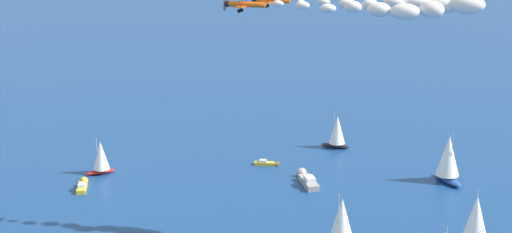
# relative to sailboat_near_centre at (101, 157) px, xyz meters

# --- Properties ---
(sailboat_near_centre) EXTENTS (5.15, 6.58, 8.48)m
(sailboat_near_centre) POSITION_rel_sailboat_near_centre_xyz_m (0.00, 0.00, 0.00)
(sailboat_near_centre) COLOR #B21E1E
(sailboat_near_centre) RESTS_ON ground_plane
(motorboat_far_port) EXTENTS (10.00, 5.62, 2.82)m
(motorboat_far_port) POSITION_rel_sailboat_near_centre_xyz_m (-0.35, -45.66, -3.11)
(motorboat_far_port) COLOR #9E9993
(motorboat_far_port) RESTS_ON ground_plane
(sailboat_far_stbd) EXTENTS (4.60, 7.30, 9.08)m
(sailboat_far_stbd) POSITION_rel_sailboat_near_centre_xyz_m (23.74, -51.50, 0.27)
(sailboat_far_stbd) COLOR black
(sailboat_far_stbd) RESTS_ON ground_plane
(sailboat_offshore) EXTENTS (9.39, 7.31, 12.09)m
(sailboat_offshore) POSITION_rel_sailboat_near_centre_xyz_m (-33.76, -53.39, 1.64)
(sailboat_offshore) COLOR gold
(sailboat_offshore) RESTS_ON ground_plane
(motorboat_trailing) EXTENTS (7.21, 3.30, 2.03)m
(motorboat_trailing) POSITION_rel_sailboat_near_centre_xyz_m (-8.78, 1.47, -3.33)
(motorboat_trailing) COLOR gold
(motorboat_trailing) RESTS_ON ground_plane
(motorboat_ahead) EXTENTS (1.67, 5.63, 1.62)m
(motorboat_ahead) POSITION_rel_sailboat_near_centre_xyz_m (9.73, -36.12, -3.44)
(motorboat_ahead) COLOR gold
(motorboat_ahead) RESTS_ON ground_plane
(sailboat_mid_cluster) EXTENTS (8.53, 5.13, 10.70)m
(sailboat_mid_cluster) POSITION_rel_sailboat_near_centre_xyz_m (-26.91, -77.08, 1.01)
(sailboat_mid_cluster) COLOR white
(sailboat_mid_cluster) RESTS_ON ground_plane
(sailboat_outer_ring_d) EXTENTS (9.20, 6.80, 11.69)m
(sailboat_outer_ring_d) POSITION_rel_sailboat_near_centre_xyz_m (4.17, -75.67, 1.46)
(sailboat_outer_ring_d) COLOR #23478C
(sailboat_outer_ring_d) RESTS_ON ground_plane
(biplane_lead) EXTENTS (7.41, 6.84, 3.63)m
(biplane_lead) POSITION_rel_sailboat_near_centre_xyz_m (-36.23, -36.86, 40.37)
(biplane_lead) COLOR orange
(smoke_trail_lead) EXTENTS (5.03, 26.52, 3.22)m
(smoke_trail_lead) POSITION_rel_sailboat_near_centre_xyz_m (-38.18, -59.92, 40.12)
(smoke_trail_lead) COLOR silver
(smoke_trail_wingman) EXTENTS (5.47, 31.39, 3.64)m
(smoke_trail_wingman) POSITION_rel_sailboat_near_centre_xyz_m (-26.04, -66.65, 39.17)
(smoke_trail_wingman) COLOR silver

